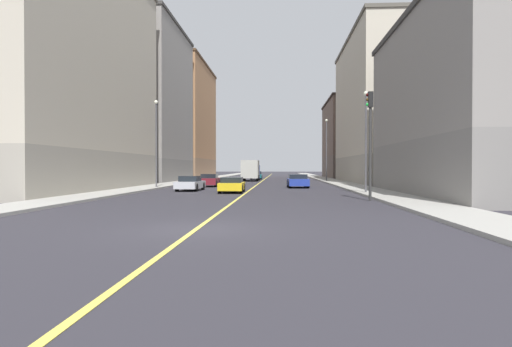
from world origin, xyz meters
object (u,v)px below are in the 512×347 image
object	(u,v)px
traffic_light_left_near	(370,131)
car_silver	(190,183)
street_lamp_right_near	(156,135)
box_truck	(251,170)
building_right_midblock	(148,104)
building_right_distant	(184,121)
car_yellow	(232,185)
building_left_mid	(382,111)
car_teal	(256,175)
building_left_far	(351,139)
car_maroon	(210,180)
building_right_corner	(62,66)
building_left_near	(471,103)
street_lamp_left_near	(366,131)
street_lamp_left_far	(326,144)
car_blue	(298,181)

from	to	relation	value
traffic_light_left_near	car_silver	world-z (taller)	traffic_light_left_near
street_lamp_right_near	box_truck	size ratio (longest dim) A/B	1.15
building_right_midblock	car_silver	world-z (taller)	building_right_midblock
building_right_distant	car_yellow	bearing A→B (deg)	-73.72
building_left_mid	traffic_light_left_near	distance (m)	33.04
car_teal	car_silver	size ratio (longest dim) A/B	0.96
building_right_midblock	box_truck	world-z (taller)	building_right_midblock
building_left_mid	building_left_far	size ratio (longest dim) A/B	1.27
car_maroon	building_right_midblock	bearing A→B (deg)	125.02
building_left_mid	car_maroon	bearing A→B (deg)	-147.34
building_right_corner	car_teal	distance (m)	40.82
building_right_distant	car_yellow	distance (m)	52.46
building_left_near	street_lamp_right_near	distance (m)	26.19
building_right_midblock	street_lamp_left_near	xyz separation A→B (m)	(24.36, -27.83, -6.08)
street_lamp_left_near	car_teal	size ratio (longest dim) A/B	1.75
building_left_mid	street_lamp_left_far	size ratio (longest dim) A/B	2.99
traffic_light_left_near	car_maroon	size ratio (longest dim) A/B	1.54
car_teal	car_blue	world-z (taller)	car_teal
car_blue	building_left_near	bearing A→B (deg)	-46.30
building_left_far	car_blue	size ratio (longest dim) A/B	4.94
building_left_far	street_lamp_right_near	bearing A→B (deg)	-119.69
car_maroon	box_truck	world-z (taller)	box_truck
street_lamp_left_far	building_right_distant	bearing A→B (deg)	137.15
building_left_mid	building_right_corner	xyz separation A→B (m)	(-31.08, -21.61, 1.14)
building_left_mid	street_lamp_left_near	distance (m)	26.34
box_truck	building_right_corner	bearing A→B (deg)	-116.56
building_right_distant	street_lamp_left_near	xyz separation A→B (m)	(24.36, -50.71, -6.06)
building_left_far	building_right_corner	xyz separation A→B (m)	(-31.08, -47.07, 3.24)
building_left_mid	street_lamp_left_far	bearing A→B (deg)	155.48
building_right_midblock	street_lamp_left_far	distance (m)	24.99
traffic_light_left_near	street_lamp_left_near	xyz separation A→B (m)	(1.02, 6.66, 0.51)
building_right_midblock	street_lamp_left_near	size ratio (longest dim) A/B	2.90
building_left_far	car_silver	bearing A→B (deg)	-113.74
street_lamp_left_far	car_silver	world-z (taller)	street_lamp_left_far
building_right_distant	car_maroon	world-z (taller)	building_right_distant
building_left_near	car_maroon	world-z (taller)	building_left_near
building_left_near	building_right_midblock	bearing A→B (deg)	136.44
building_right_distant	street_lamp_left_near	distance (m)	56.59
car_teal	car_blue	bearing A→B (deg)	-79.52
building_right_midblock	traffic_light_left_near	bearing A→B (deg)	-55.90
car_yellow	box_truck	xyz separation A→B (m)	(-0.56, 29.92, 0.97)
box_truck	building_left_near	bearing A→B (deg)	-62.43
building_right_midblock	street_lamp_left_far	bearing A→B (deg)	0.67
traffic_light_left_near	car_silver	xyz separation A→B (m)	(-12.71, 10.69, -3.47)
building_right_distant	street_lamp_left_far	size ratio (longest dim) A/B	2.84
building_right_distant	box_truck	world-z (taller)	building_right_distant
car_maroon	car_silver	size ratio (longest dim) A/B	0.94
car_silver	box_truck	bearing A→B (deg)	83.20
building_right_distant	car_blue	distance (m)	46.33
traffic_light_left_near	box_truck	world-z (taller)	traffic_light_left_near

